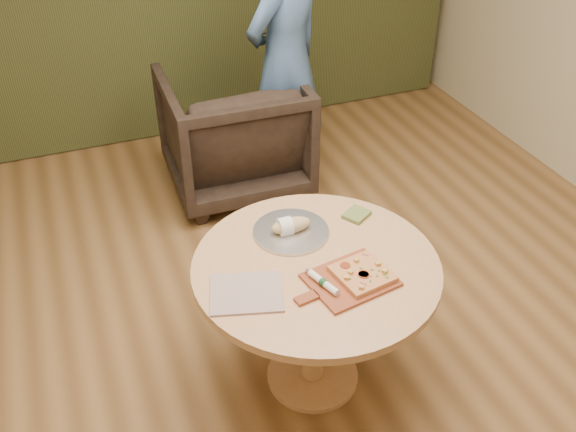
# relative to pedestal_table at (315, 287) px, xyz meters

# --- Properties ---
(room_shell) EXTENTS (5.04, 6.04, 2.84)m
(room_shell) POSITION_rel_pedestal_table_xyz_m (-0.01, -0.03, 0.79)
(room_shell) COLOR olive
(room_shell) RESTS_ON ground
(pedestal_table) EXTENTS (1.10, 1.10, 0.75)m
(pedestal_table) POSITION_rel_pedestal_table_xyz_m (0.00, 0.00, 0.00)
(pedestal_table) COLOR tan
(pedestal_table) RESTS_ON ground
(pizza_paddle) EXTENTS (0.47, 0.33, 0.01)m
(pizza_paddle) POSITION_rel_pedestal_table_xyz_m (0.08, -0.16, 0.15)
(pizza_paddle) COLOR brown
(pizza_paddle) RESTS_ON pedestal_table
(flatbread_pizza) EXTENTS (0.25, 0.25, 0.04)m
(flatbread_pizza) POSITION_rel_pedestal_table_xyz_m (0.14, -0.16, 0.17)
(flatbread_pizza) COLOR tan
(flatbread_pizza) RESTS_ON pizza_paddle
(cutlery_roll) EXTENTS (0.08, 0.20, 0.03)m
(cutlery_roll) POSITION_rel_pedestal_table_xyz_m (-0.04, -0.16, 0.17)
(cutlery_roll) COLOR white
(cutlery_roll) RESTS_ON pizza_paddle
(newspaper) EXTENTS (0.36, 0.32, 0.01)m
(newspaper) POSITION_rel_pedestal_table_xyz_m (-0.35, -0.07, 0.15)
(newspaper) COLOR beige
(newspaper) RESTS_ON pedestal_table
(serving_tray) EXTENTS (0.36, 0.36, 0.02)m
(serving_tray) POSITION_rel_pedestal_table_xyz_m (-0.02, 0.25, 0.15)
(serving_tray) COLOR silver
(serving_tray) RESTS_ON pedestal_table
(bread_roll) EXTENTS (0.19, 0.09, 0.09)m
(bread_roll) POSITION_rel_pedestal_table_xyz_m (-0.03, 0.25, 0.18)
(bread_roll) COLOR tan
(bread_roll) RESTS_ON serving_tray
(green_packet) EXTENTS (0.15, 0.15, 0.02)m
(green_packet) POSITION_rel_pedestal_table_xyz_m (0.32, 0.26, 0.15)
(green_packet) COLOR #4D5E2A
(green_packet) RESTS_ON pedestal_table
(armchair) EXTENTS (0.94, 0.89, 0.95)m
(armchair) POSITION_rel_pedestal_table_xyz_m (0.19, 1.86, -0.14)
(armchair) COLOR black
(armchair) RESTS_ON ground
(person_standing) EXTENTS (0.81, 0.72, 1.86)m
(person_standing) POSITION_rel_pedestal_table_xyz_m (0.54, 1.76, 0.32)
(person_standing) COLOR #3C5C89
(person_standing) RESTS_ON ground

